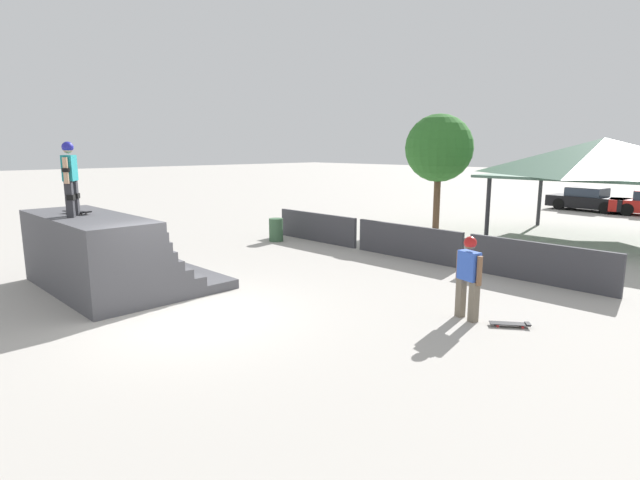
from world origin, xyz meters
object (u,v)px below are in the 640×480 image
Objects in this scene: tree_beside_pavilion at (439,148)px; trash_bin at (276,230)px; skater_on_deck at (70,174)px; bystander_walking at (469,271)px; parked_car_black at (588,200)px; skateboard_on_deck at (78,212)px; skateboard_on_ground at (511,324)px.

tree_beside_pavilion reaches higher than trash_bin.
tree_beside_pavilion is 7.78m from trash_bin.
skater_on_deck is 9.12m from bystander_walking.
trash_bin is at bearing -98.94° from parked_car_black.
skater_on_deck is at bearing -48.30° from skateboard_on_deck.
trash_bin is (-1.92, 7.66, -2.41)m from skater_on_deck.
bystander_walking is at bearing -54.27° from tree_beside_pavilion.
trash_bin is at bearing -111.06° from tree_beside_pavilion.
skater_on_deck is 1.01× the size of bystander_walking.
bystander_walking is at bearing 67.84° from skater_on_deck.
skateboard_on_deck is at bearing -78.18° from trash_bin.
skater_on_deck is 10.14m from skateboard_on_ground.
tree_beside_pavilion is 1.15× the size of parked_car_black.
trash_bin reaches higher than skateboard_on_ground.
skater_on_deck is 2.02× the size of trash_bin.
tree_beside_pavilion is at bearing 68.09° from skateboard_on_deck.
skateboard_on_ground is (8.30, 5.13, -2.77)m from skater_on_deck.
skater_on_deck is 26.10m from parked_car_black.
skateboard_on_deck reaches higher than trash_bin.
skateboard_on_deck is 0.51× the size of bystander_walking.
trash_bin is at bearing 129.47° from skateboard_on_ground.
skateboard_on_ground is at bearing -149.43° from bystander_walking.
tree_beside_pavilion is (1.03, 14.15, 1.50)m from skateboard_on_deck.
bystander_walking is at bearing -71.74° from parked_car_black.
skateboard_on_deck is at bearing -91.26° from parked_car_black.
skateboard_on_deck is 25.87m from parked_car_black.
bystander_walking is 1.28m from skateboard_on_ground.
skateboard_on_ground is 0.17× the size of parked_car_black.
parked_car_black is at bearing 67.67° from skateboard_on_ground.
skateboard_on_deck is at bearing -94.15° from tree_beside_pavilion.
skater_on_deck is at bearing -90.40° from parked_car_black.
skateboard_on_ground is at bearing -13.87° from trash_bin.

